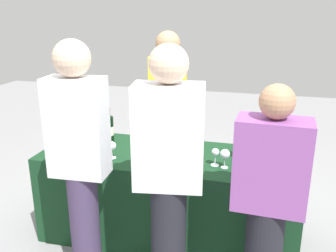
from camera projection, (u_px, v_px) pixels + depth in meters
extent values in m
plane|color=gray|center=(168.00, 234.00, 3.28)|extent=(12.00, 12.00, 0.00)
cube|color=#14381E|center=(168.00, 196.00, 3.16)|extent=(2.13, 0.79, 0.77)
cylinder|color=black|center=(91.00, 127.00, 3.37)|extent=(0.07, 0.07, 0.23)
cylinder|color=black|center=(90.00, 111.00, 3.33)|extent=(0.03, 0.03, 0.07)
cylinder|color=black|center=(90.00, 106.00, 3.31)|extent=(0.03, 0.03, 0.02)
cylinder|color=silver|center=(92.00, 128.00, 3.38)|extent=(0.07, 0.07, 0.08)
cylinder|color=black|center=(109.00, 129.00, 3.30)|extent=(0.08, 0.08, 0.24)
cylinder|color=black|center=(108.00, 113.00, 3.25)|extent=(0.03, 0.03, 0.07)
cylinder|color=maroon|center=(108.00, 108.00, 3.24)|extent=(0.03, 0.03, 0.02)
cylinder|color=silver|center=(109.00, 131.00, 3.31)|extent=(0.08, 0.08, 0.08)
cylinder|color=black|center=(240.00, 145.00, 2.93)|extent=(0.07, 0.07, 0.24)
cylinder|color=black|center=(241.00, 126.00, 2.88)|extent=(0.03, 0.03, 0.08)
cylinder|color=gold|center=(242.00, 121.00, 2.87)|extent=(0.03, 0.03, 0.02)
cylinder|color=silver|center=(240.00, 146.00, 2.94)|extent=(0.07, 0.07, 0.08)
cylinder|color=black|center=(256.00, 143.00, 2.99)|extent=(0.07, 0.07, 0.22)
cylinder|color=black|center=(257.00, 125.00, 2.95)|extent=(0.03, 0.03, 0.08)
cylinder|color=black|center=(258.00, 119.00, 2.93)|extent=(0.03, 0.03, 0.02)
cylinder|color=silver|center=(256.00, 144.00, 3.00)|extent=(0.07, 0.07, 0.08)
cylinder|color=silver|center=(94.00, 152.00, 3.10)|extent=(0.06, 0.06, 0.00)
cylinder|color=silver|center=(93.00, 147.00, 3.09)|extent=(0.01, 0.01, 0.07)
sphere|color=silver|center=(93.00, 140.00, 3.07)|extent=(0.07, 0.07, 0.07)
sphere|color=#590C19|center=(93.00, 141.00, 3.07)|extent=(0.04, 0.04, 0.04)
cylinder|color=silver|center=(112.00, 158.00, 2.97)|extent=(0.06, 0.06, 0.00)
cylinder|color=silver|center=(112.00, 154.00, 2.96)|extent=(0.01, 0.01, 0.07)
sphere|color=silver|center=(112.00, 146.00, 2.94)|extent=(0.07, 0.07, 0.07)
cylinder|color=silver|center=(215.00, 165.00, 2.84)|extent=(0.07, 0.07, 0.00)
cylinder|color=silver|center=(215.00, 160.00, 2.82)|extent=(0.01, 0.01, 0.08)
sphere|color=silver|center=(215.00, 152.00, 2.80)|extent=(0.06, 0.06, 0.06)
sphere|color=#590C19|center=(215.00, 153.00, 2.81)|extent=(0.03, 0.03, 0.03)
cylinder|color=silver|center=(224.00, 167.00, 2.79)|extent=(0.06, 0.06, 0.00)
cylinder|color=silver|center=(225.00, 163.00, 2.78)|extent=(0.01, 0.01, 0.07)
sphere|color=silver|center=(225.00, 154.00, 2.76)|extent=(0.08, 0.08, 0.08)
sphere|color=#590C19|center=(225.00, 156.00, 2.76)|extent=(0.04, 0.04, 0.04)
cylinder|color=brown|center=(168.00, 161.00, 3.76)|extent=(0.19, 0.19, 0.86)
cube|color=yellow|center=(168.00, 90.00, 3.53)|extent=(0.37, 0.24, 0.65)
sphere|color=tan|center=(168.00, 43.00, 3.40)|extent=(0.23, 0.23, 0.23)
cylinder|color=#3F3351|center=(86.00, 230.00, 2.59)|extent=(0.21, 0.21, 0.87)
cube|color=silver|center=(77.00, 128.00, 2.35)|extent=(0.39, 0.23, 0.65)
sphere|color=beige|center=(72.00, 58.00, 2.22)|extent=(0.24, 0.24, 0.24)
cylinder|color=black|center=(169.00, 244.00, 2.44)|extent=(0.23, 0.23, 0.87)
cube|color=silver|center=(169.00, 137.00, 2.21)|extent=(0.46, 0.30, 0.65)
sphere|color=beige|center=(169.00, 64.00, 2.07)|extent=(0.23, 0.23, 0.23)
cube|color=#8C4C99|center=(271.00, 165.00, 2.17)|extent=(0.45, 0.26, 0.57)
sphere|color=tan|center=(277.00, 102.00, 2.06)|extent=(0.21, 0.21, 0.21)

